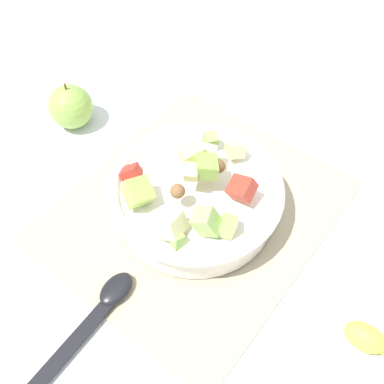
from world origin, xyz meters
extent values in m
plane|color=silver|center=(0.00, 0.00, 0.00)|extent=(2.40, 2.40, 0.00)
cube|color=tan|center=(0.00, 0.00, 0.00)|extent=(0.44, 0.38, 0.01)
cylinder|color=white|center=(0.00, 0.00, 0.03)|extent=(0.25, 0.25, 0.05)
torus|color=white|center=(0.00, 0.00, 0.06)|extent=(0.27, 0.27, 0.02)
cube|color=#9EC656|center=(0.07, -0.05, 0.08)|extent=(0.05, 0.05, 0.05)
cube|color=#93C160|center=(-0.08, -0.03, 0.08)|extent=(0.03, 0.03, 0.03)
cube|color=#BC3828|center=(-0.02, 0.07, 0.09)|extent=(0.04, 0.04, 0.04)
cube|color=beige|center=(-0.09, 0.01, 0.08)|extent=(0.04, 0.04, 0.03)
cube|color=#A3CC6B|center=(0.05, 0.06, 0.08)|extent=(0.04, 0.05, 0.05)
cube|color=beige|center=(0.08, 0.02, 0.08)|extent=(0.04, 0.04, 0.04)
cube|color=#93C160|center=(0.09, 0.04, 0.07)|extent=(0.02, 0.02, 0.03)
cube|color=#A3CC6B|center=(0.04, 0.08, 0.07)|extent=(0.04, 0.03, 0.04)
cube|color=#8CB74C|center=(-0.01, 0.01, 0.10)|extent=(0.05, 0.05, 0.03)
cube|color=#E5D684|center=(-0.02, -0.02, 0.10)|extent=(0.05, 0.06, 0.05)
sphere|color=brown|center=(0.04, 0.00, 0.09)|extent=(0.03, 0.03, 0.03)
cube|color=beige|center=(-0.04, -0.05, 0.08)|extent=(0.03, 0.03, 0.03)
cube|color=red|center=(0.04, -0.09, 0.07)|extent=(0.04, 0.04, 0.04)
cube|color=beige|center=(0.01, 0.00, 0.10)|extent=(0.03, 0.03, 0.02)
sphere|color=brown|center=(-0.03, 0.02, 0.10)|extent=(0.03, 0.03, 0.03)
cube|color=beige|center=(-0.04, -0.01, 0.09)|extent=(0.04, 0.03, 0.03)
ellipsoid|color=black|center=(0.18, 0.00, 0.01)|extent=(0.06, 0.04, 0.01)
cube|color=black|center=(0.29, 0.01, 0.01)|extent=(0.18, 0.03, 0.01)
sphere|color=#8CB74C|center=(-0.02, -0.30, 0.04)|extent=(0.08, 0.08, 0.08)
cylinder|color=brown|center=(-0.02, -0.30, 0.09)|extent=(0.00, 0.00, 0.01)
ellipsoid|color=yellow|center=(0.03, 0.30, 0.02)|extent=(0.04, 0.06, 0.04)
camera|label=1|loc=(0.34, 0.26, 0.60)|focal=43.37mm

